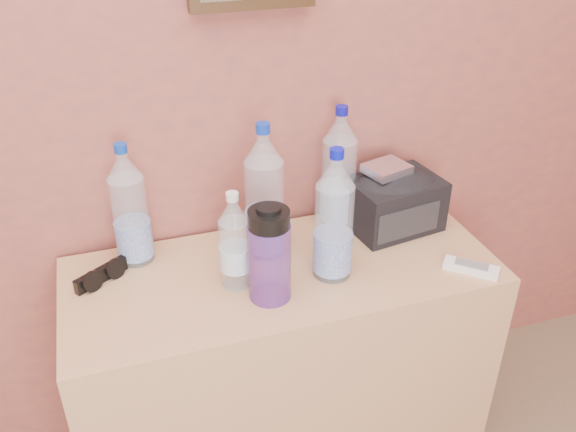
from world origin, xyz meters
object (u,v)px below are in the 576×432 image
object	(u,v)px
nalgene_bottle	(269,254)
foil_packet	(387,169)
pet_large_a	(130,211)
pet_large_d	(334,222)
pet_large_b	(264,199)
ac_remote	(471,268)
pet_large_c	(339,173)
pet_small	(235,245)
dresser	(283,367)
sunglasses	(101,275)
toiletry_bag	(394,201)

from	to	relation	value
nalgene_bottle	foil_packet	distance (m)	0.45
pet_large_a	pet_large_d	bearing A→B (deg)	-25.26
pet_large_b	foil_packet	xyz separation A→B (m)	(0.35, 0.03, 0.02)
ac_remote	nalgene_bottle	bearing A→B (deg)	-144.66
pet_large_b	pet_large_c	distance (m)	0.25
nalgene_bottle	foil_packet	world-z (taller)	nalgene_bottle
pet_large_b	pet_small	distance (m)	0.16
pet_large_a	pet_large_d	world-z (taller)	pet_large_d
dresser	ac_remote	world-z (taller)	ac_remote
foil_packet	pet_large_d	bearing A→B (deg)	-142.00
foil_packet	pet_large_a	bearing A→B (deg)	176.37
dresser	ac_remote	distance (m)	0.59
pet_large_b	sunglasses	world-z (taller)	pet_large_b
pet_large_b	sunglasses	size ratio (longest dim) A/B	2.51
pet_large_b	nalgene_bottle	size ratio (longest dim) A/B	1.48
pet_large_a	toiletry_bag	bearing A→B (deg)	-4.78
pet_large_d	nalgene_bottle	bearing A→B (deg)	-167.33
pet_large_c	nalgene_bottle	world-z (taller)	pet_large_c
pet_large_a	nalgene_bottle	distance (m)	0.38
pet_large_d	ac_remote	bearing A→B (deg)	-16.39
dresser	foil_packet	world-z (taller)	foil_packet
pet_small	pet_large_c	bearing A→B (deg)	29.68
toiletry_bag	foil_packet	xyz separation A→B (m)	(-0.02, 0.02, 0.09)
pet_large_d	foil_packet	xyz separation A→B (m)	(0.22, 0.17, 0.03)
pet_large_d	toiletry_bag	distance (m)	0.30
pet_large_c	ac_remote	world-z (taller)	pet_large_c
dresser	foil_packet	xyz separation A→B (m)	(0.33, 0.12, 0.52)
pet_large_b	pet_large_c	world-z (taller)	pet_large_b
pet_large_c	pet_small	world-z (taller)	pet_large_c
pet_large_a	ac_remote	world-z (taller)	pet_large_a
ac_remote	pet_large_d	bearing A→B (deg)	-154.27
dresser	pet_large_d	xyz separation A→B (m)	(0.11, -0.06, 0.49)
dresser	toiletry_bag	world-z (taller)	toiletry_bag
nalgene_bottle	pet_large_d	bearing A→B (deg)	12.67
dresser	foil_packet	bearing A→B (deg)	19.45
pet_large_d	nalgene_bottle	distance (m)	0.18
dresser	pet_large_b	distance (m)	0.51
dresser	nalgene_bottle	world-z (taller)	nalgene_bottle
pet_large_c	pet_large_d	xyz separation A→B (m)	(-0.11, -0.23, -0.00)
pet_large_d	sunglasses	size ratio (longest dim) A/B	2.37
pet_small	ac_remote	distance (m)	0.60
pet_large_b	sunglasses	xyz separation A→B (m)	(-0.42, 0.00, -0.14)
sunglasses	nalgene_bottle	bearing A→B (deg)	-59.01
nalgene_bottle	pet_large_c	bearing A→B (deg)	43.88
sunglasses	pet_large_c	bearing A→B (deg)	-25.84
pet_large_b	pet_large_c	bearing A→B (deg)	19.66
pet_large_b	ac_remote	distance (m)	0.55
dresser	foil_packet	distance (m)	0.63
pet_large_a	pet_large_b	distance (m)	0.33
dresser	pet_large_d	distance (m)	0.51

